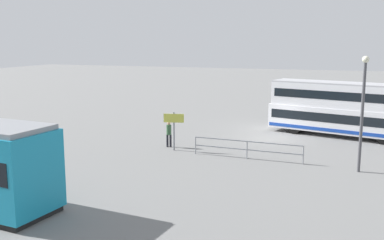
# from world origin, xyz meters

# --- Properties ---
(ground_plane) EXTENTS (160.00, 160.00, 0.00)m
(ground_plane) POSITION_xyz_m (0.00, 0.00, 0.00)
(ground_plane) COLOR slate
(double_decker_bus) EXTENTS (11.11, 5.02, 3.92)m
(double_decker_bus) POSITION_xyz_m (-4.87, -2.13, 2.00)
(double_decker_bus) COLOR white
(double_decker_bus) RESTS_ON ground
(pedestrian_near_railing) EXTENTS (0.36, 0.33, 1.69)m
(pedestrian_near_railing) POSITION_xyz_m (5.75, 5.25, 0.97)
(pedestrian_near_railing) COLOR black
(pedestrian_near_railing) RESTS_ON ground
(pedestrian_railing) EXTENTS (6.57, 0.28, 1.08)m
(pedestrian_railing) POSITION_xyz_m (0.26, 6.45, 0.73)
(pedestrian_railing) COLOR gray
(pedestrian_railing) RESTS_ON ground
(info_sign) EXTENTS (1.26, 0.33, 2.45)m
(info_sign) POSITION_xyz_m (5.08, 6.01, 1.73)
(info_sign) COLOR slate
(info_sign) RESTS_ON ground
(street_lamp) EXTENTS (0.36, 0.36, 6.10)m
(street_lamp) POSITION_xyz_m (-5.93, 7.02, 3.61)
(street_lamp) COLOR #4C4C51
(street_lamp) RESTS_ON ground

